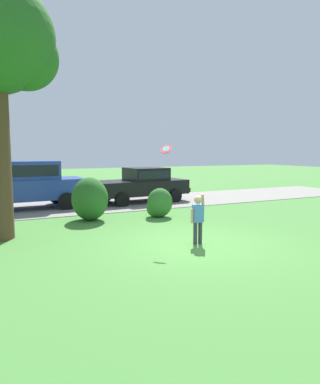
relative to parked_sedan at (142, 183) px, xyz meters
The scene contains 8 objects.
ground_plane 7.69m from the parked_sedan, 103.52° to the right, with size 80.00×80.00×0.00m, color #478438.
driveway_strip 1.97m from the parked_sedan, behind, with size 28.00×4.40×0.02m, color gray.
shrub_near_tree 4.59m from the parked_sedan, 135.19° to the right, with size 1.20×1.34×1.44m.
shrub_centre_left 3.85m from the parked_sedan, 104.05° to the right, with size 0.91×0.78×1.02m.
parked_sedan is the anchor object (origin of this frame).
parked_suv 4.96m from the parked_sedan, behind, with size 4.77×2.24×1.92m.
child_thrower 7.60m from the parked_sedan, 102.48° to the right, with size 0.46×0.26×1.29m.
frisbee 7.12m from the parked_sedan, 107.83° to the right, with size 0.32×0.26×0.28m.
Camera 1 is at (-4.48, -7.33, 2.30)m, focal length 33.07 mm.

